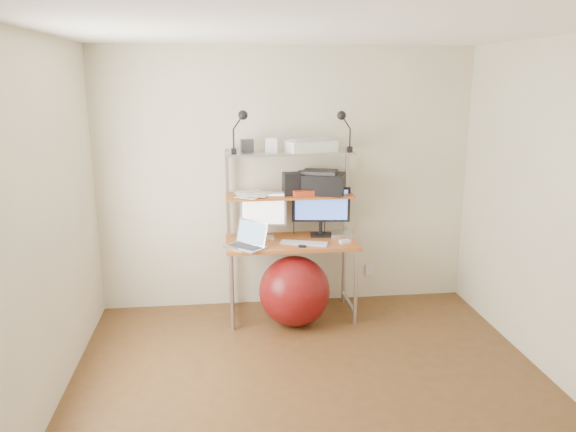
# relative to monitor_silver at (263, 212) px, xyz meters

# --- Properties ---
(room) EXTENTS (3.60, 3.60, 3.60)m
(room) POSITION_rel_monitor_silver_xyz_m (0.25, -1.55, 0.26)
(room) COLOR brown
(room) RESTS_ON ground
(computer_desk) EXTENTS (1.20, 0.60, 1.57)m
(computer_desk) POSITION_rel_monitor_silver_xyz_m (0.25, -0.04, -0.04)
(computer_desk) COLOR #AB5C21
(computer_desk) RESTS_ON ground
(desktop) EXTENTS (1.20, 0.60, 0.00)m
(desktop) POSITION_rel_monitor_silver_xyz_m (0.25, -0.11, -0.25)
(desktop) COLOR #AB5C21
(desktop) RESTS_ON computer_desk
(mid_shelf) EXTENTS (1.18, 0.34, 0.00)m
(mid_shelf) POSITION_rel_monitor_silver_xyz_m (0.25, 0.02, 0.16)
(mid_shelf) COLOR #AB5C21
(mid_shelf) RESTS_ON computer_desk
(top_shelf) EXTENTS (1.18, 0.34, 0.00)m
(top_shelf) POSITION_rel_monitor_silver_xyz_m (0.25, 0.02, 0.56)
(top_shelf) COLOR #A9AAAE
(top_shelf) RESTS_ON computer_desk
(floor) EXTENTS (3.60, 3.60, 0.00)m
(floor) POSITION_rel_monitor_silver_xyz_m (0.25, -1.55, -0.99)
(floor) COLOR brown
(floor) RESTS_ON ground
(wall_outlet) EXTENTS (0.08, 0.01, 0.12)m
(wall_outlet) POSITION_rel_monitor_silver_xyz_m (1.10, 0.24, -0.69)
(wall_outlet) COLOR silver
(wall_outlet) RESTS_ON room
(monitor_silver) EXTENTS (0.43, 0.16, 0.48)m
(monitor_silver) POSITION_rel_monitor_silver_xyz_m (0.00, 0.00, 0.00)
(monitor_silver) COLOR #B7B6BB
(monitor_silver) RESTS_ON desktop
(monitor_black) EXTENTS (0.55, 0.18, 0.55)m
(monitor_black) POSITION_rel_monitor_silver_xyz_m (0.55, 0.04, 0.02)
(monitor_black) COLOR black
(monitor_black) RESTS_ON desktop
(laptop) EXTENTS (0.43, 0.42, 0.29)m
(laptop) POSITION_rel_monitor_silver_xyz_m (-0.15, -0.25, -0.20)
(laptop) COLOR silver
(laptop) RESTS_ON desktop
(keyboard) EXTENTS (0.44, 0.24, 0.01)m
(keyboard) POSITION_rel_monitor_silver_xyz_m (0.35, -0.22, -0.25)
(keyboard) COLOR silver
(keyboard) RESTS_ON desktop
(mouse) EXTENTS (0.11, 0.08, 0.03)m
(mouse) POSITION_rel_monitor_silver_xyz_m (0.73, -0.24, -0.24)
(mouse) COLOR silver
(mouse) RESTS_ON desktop
(mac_mini) EXTENTS (0.25, 0.25, 0.04)m
(mac_mini) POSITION_rel_monitor_silver_xyz_m (0.75, -0.02, -0.23)
(mac_mini) COLOR silver
(mac_mini) RESTS_ON desktop
(phone) EXTENTS (0.07, 0.12, 0.01)m
(phone) POSITION_rel_monitor_silver_xyz_m (0.33, -0.28, -0.25)
(phone) COLOR black
(phone) RESTS_ON desktop
(printer) EXTENTS (0.53, 0.44, 0.22)m
(printer) POSITION_rel_monitor_silver_xyz_m (0.54, 0.04, 0.26)
(printer) COLOR black
(printer) RESTS_ON mid_shelf
(nas_cube) EXTENTS (0.15, 0.15, 0.21)m
(nas_cube) POSITION_rel_monitor_silver_xyz_m (0.26, 0.00, 0.26)
(nas_cube) COLOR black
(nas_cube) RESTS_ON mid_shelf
(red_box) EXTENTS (0.21, 0.16, 0.05)m
(red_box) POSITION_rel_monitor_silver_xyz_m (0.36, -0.05, 0.18)
(red_box) COLOR #BD391E
(red_box) RESTS_ON mid_shelf
(scanner) EXTENTS (0.50, 0.39, 0.11)m
(scanner) POSITION_rel_monitor_silver_xyz_m (0.44, 0.02, 0.61)
(scanner) COLOR silver
(scanner) RESTS_ON top_shelf
(box_white) EXTENTS (0.12, 0.11, 0.13)m
(box_white) POSITION_rel_monitor_silver_xyz_m (0.09, 0.02, 0.62)
(box_white) COLOR silver
(box_white) RESTS_ON top_shelf
(box_grey) EXTENTS (0.12, 0.12, 0.11)m
(box_grey) POSITION_rel_monitor_silver_xyz_m (-0.14, 0.05, 0.61)
(box_grey) COLOR #303033
(box_grey) RESTS_ON top_shelf
(clip_lamp_left) EXTENTS (0.15, 0.08, 0.38)m
(clip_lamp_left) POSITION_rel_monitor_silver_xyz_m (-0.19, -0.09, 0.83)
(clip_lamp_left) COLOR black
(clip_lamp_left) RESTS_ON top_shelf
(clip_lamp_right) EXTENTS (0.15, 0.08, 0.37)m
(clip_lamp_right) POSITION_rel_monitor_silver_xyz_m (0.72, -0.07, 0.83)
(clip_lamp_right) COLOR black
(clip_lamp_right) RESTS_ON top_shelf
(exercise_ball) EXTENTS (0.64, 0.64, 0.64)m
(exercise_ball) POSITION_rel_monitor_silver_xyz_m (0.25, -0.31, -0.67)
(exercise_ball) COLOR maroon
(exercise_ball) RESTS_ON floor
(paper_stack) EXTENTS (0.36, 0.41, 0.02)m
(paper_stack) POSITION_rel_monitor_silver_xyz_m (-0.10, 0.02, 0.17)
(paper_stack) COLOR white
(paper_stack) RESTS_ON mid_shelf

